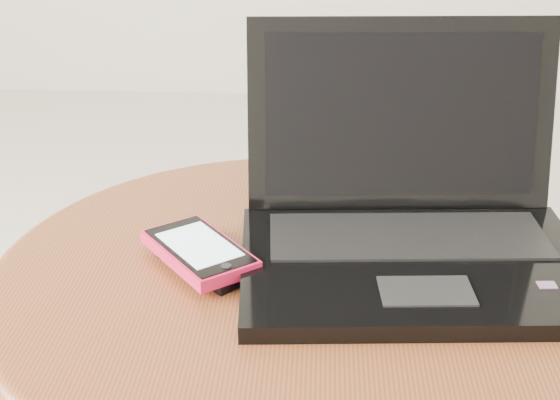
{
  "coord_description": "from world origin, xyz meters",
  "views": [
    {
      "loc": [
        0.12,
        -0.83,
        0.89
      ],
      "look_at": [
        0.08,
        -0.08,
        0.54
      ],
      "focal_mm": 53.04,
      "sensor_mm": 36.0,
      "label": 1
    }
  ],
  "objects": [
    {
      "name": "table",
      "position": [
        0.1,
        -0.11,
        0.38
      ],
      "size": [
        0.61,
        0.61,
        0.48
      ],
      "color": "#57341C",
      "rests_on": "ground"
    },
    {
      "name": "phone_pink",
      "position": [
        0.01,
        -0.11,
        0.5
      ],
      "size": [
        0.13,
        0.14,
        0.02
      ],
      "color": "#D31944",
      "rests_on": "phone_black"
    },
    {
      "name": "phone_black",
      "position": [
        0.01,
        -0.12,
        0.49
      ],
      "size": [
        0.11,
        0.11,
        0.01
      ],
      "color": "black",
      "rests_on": "table"
    },
    {
      "name": "laptop",
      "position": [
        0.22,
        -0.08,
        0.52
      ],
      "size": [
        0.35,
        0.3,
        0.22
      ],
      "color": "black",
      "rests_on": "table"
    }
  ]
}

